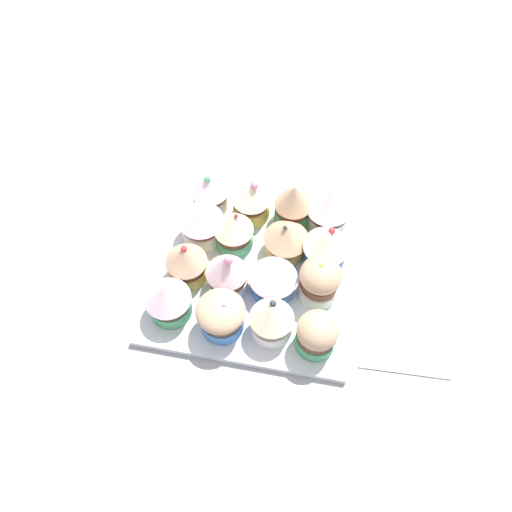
{
  "coord_description": "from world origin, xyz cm",
  "views": [
    {
      "loc": [
        -6.84,
        36.72,
        67.25
      ],
      "look_at": [
        0.0,
        0.0,
        4.2
      ],
      "focal_mm": 36.86,
      "sensor_mm": 36.0,
      "label": 1
    }
  ],
  "objects": [
    {
      "name": "cupcake_3",
      "position": [
        8.84,
        -9.38,
        4.76
      ],
      "size": [
        5.82,
        5.82,
        7.13
      ],
      "color": "white",
      "rests_on": "baking_tray"
    },
    {
      "name": "cupcake_10",
      "position": [
        3.33,
        3.81,
        5.18
      ],
      "size": [
        5.74,
        5.74,
        8.23
      ],
      "color": "white",
      "rests_on": "baking_tray"
    },
    {
      "name": "cupcake_15",
      "position": [
        10.14,
        9.02,
        4.91
      ],
      "size": [
        6.27,
        6.27,
        7.07
      ],
      "color": "#4C9E6B",
      "rests_on": "baking_tray"
    },
    {
      "name": "cupcake_2",
      "position": [
        2.41,
        -8.98,
        4.91
      ],
      "size": [
        5.7,
        5.7,
        7.65
      ],
      "color": "#EFC651",
      "rests_on": "baking_tray"
    },
    {
      "name": "cupcake_4",
      "position": [
        -9.43,
        -2.71,
        5.18
      ],
      "size": [
        6.52,
        6.52,
        7.88
      ],
      "color": "#477AC6",
      "rests_on": "baking_tray"
    },
    {
      "name": "cupcake_6",
      "position": [
        3.86,
        -3.25,
        4.84
      ],
      "size": [
        5.74,
        5.74,
        7.32
      ],
      "color": "#4C9E6B",
      "rests_on": "baking_tray"
    },
    {
      "name": "napkin",
      "position": [
        -21.71,
        4.82,
        0.3
      ],
      "size": [
        12.73,
        14.3,
        0.6
      ],
      "primitive_type": "cube",
      "rotation": [
        0.0,
        0.0,
        0.04
      ],
      "color": "white",
      "rests_on": "ground_plane"
    },
    {
      "name": "cupcake_5",
      "position": [
        -3.73,
        -3.47,
        4.49
      ],
      "size": [
        6.46,
        6.46,
        6.47
      ],
      "color": "#EFC651",
      "rests_on": "baking_tray"
    },
    {
      "name": "cupcake_13",
      "position": [
        -3.78,
        9.28,
        4.89
      ],
      "size": [
        5.85,
        5.85,
        7.52
      ],
      "color": "white",
      "rests_on": "baking_tray"
    },
    {
      "name": "cupcake_11",
      "position": [
        9.2,
        3.01,
        4.67
      ],
      "size": [
        5.82,
        5.82,
        7.13
      ],
      "color": "#EFC651",
      "rests_on": "baking_tray"
    },
    {
      "name": "cupcake_7",
      "position": [
        8.73,
        -3.78,
        4.85
      ],
      "size": [
        6.62,
        6.62,
        6.93
      ],
      "color": "white",
      "rests_on": "baking_tray"
    },
    {
      "name": "cupcake_9",
      "position": [
        -2.97,
        3.13,
        4.49
      ],
      "size": [
        6.68,
        6.68,
        6.3
      ],
      "color": "#477AC6",
      "rests_on": "baking_tray"
    },
    {
      "name": "cupcake_1",
      "position": [
        -3.84,
        -9.04,
        5.28
      ],
      "size": [
        5.59,
        5.59,
        7.98
      ],
      "color": "#4C9E6B",
      "rests_on": "baking_tray"
    },
    {
      "name": "ground_plane",
      "position": [
        0.0,
        0.0,
        -1.5
      ],
      "size": [
        180.0,
        180.0,
        3.0
      ],
      "primitive_type": "cube",
      "color": "#9E9EA3"
    },
    {
      "name": "cupcake_12",
      "position": [
        -9.81,
        10.12,
        4.53
      ],
      "size": [
        5.46,
        5.46,
        6.68
      ],
      "color": "#4C9E6B",
      "rests_on": "baking_tray"
    },
    {
      "name": "cupcake_14",
      "position": [
        2.78,
        9.87,
        4.53
      ],
      "size": [
        6.5,
        6.5,
        6.51
      ],
      "color": "#477AC6",
      "rests_on": "baking_tray"
    },
    {
      "name": "cupcake_8",
      "position": [
        -9.2,
        2.49,
        4.8
      ],
      "size": [
        5.7,
        5.7,
        7.45
      ],
      "color": "white",
      "rests_on": "baking_tray"
    },
    {
      "name": "cupcake_0",
      "position": [
        -9.02,
        -9.4,
        5.01
      ],
      "size": [
        6.63,
        6.63,
        7.26
      ],
      "color": "white",
      "rests_on": "baking_tray"
    },
    {
      "name": "baking_tray",
      "position": [
        0.0,
        0.0,
        0.6
      ],
      "size": [
        29.04,
        29.04,
        1.2
      ],
      "color": "silver",
      "rests_on": "ground_plane"
    }
  ]
}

